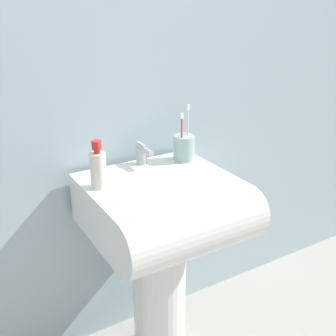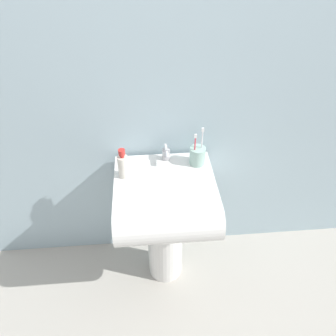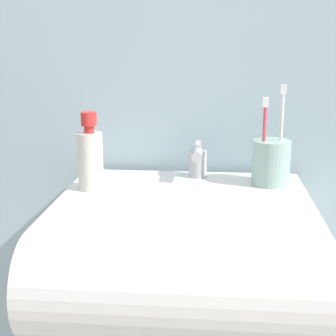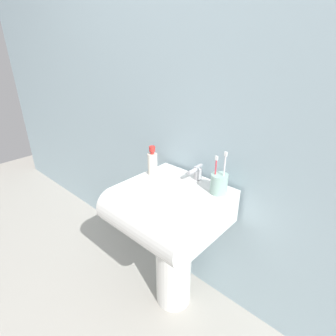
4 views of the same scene
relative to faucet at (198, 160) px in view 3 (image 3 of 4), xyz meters
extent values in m
cube|color=white|center=(-0.02, -0.15, -0.13)|extent=(0.50, 0.41, 0.18)
cylinder|color=white|center=(-0.02, -0.36, -0.13)|extent=(0.50, 0.18, 0.18)
cylinder|color=#B7B7BC|center=(0.00, 0.01, -0.01)|extent=(0.04, 0.04, 0.06)
cylinder|color=#B7B7BC|center=(0.00, -0.03, 0.02)|extent=(0.02, 0.08, 0.02)
cube|color=#B7B7BC|center=(0.00, 0.01, 0.03)|extent=(0.01, 0.06, 0.01)
cylinder|color=#99BFB2|center=(0.16, -0.04, 0.01)|extent=(0.08, 0.08, 0.10)
cylinder|color=#D83F4C|center=(0.14, -0.05, 0.05)|extent=(0.01, 0.01, 0.15)
cube|color=white|center=(0.14, -0.05, 0.14)|extent=(0.01, 0.01, 0.02)
cylinder|color=white|center=(0.17, -0.03, 0.06)|extent=(0.01, 0.01, 0.18)
cube|color=white|center=(0.17, -0.03, 0.16)|extent=(0.01, 0.01, 0.02)
cylinder|color=silver|center=(-0.22, -0.11, 0.02)|extent=(0.05, 0.05, 0.12)
cylinder|color=red|center=(-0.22, -0.11, 0.08)|extent=(0.02, 0.02, 0.01)
cylinder|color=red|center=(-0.22, -0.11, 0.11)|extent=(0.03, 0.03, 0.03)
camera|label=1|loc=(-0.67, -1.30, 0.54)|focal=45.00mm
camera|label=2|loc=(-0.10, -1.34, 1.03)|focal=35.00mm
camera|label=3|loc=(0.03, -1.11, 0.27)|focal=55.00mm
camera|label=4|loc=(0.71, -1.00, 0.59)|focal=28.00mm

